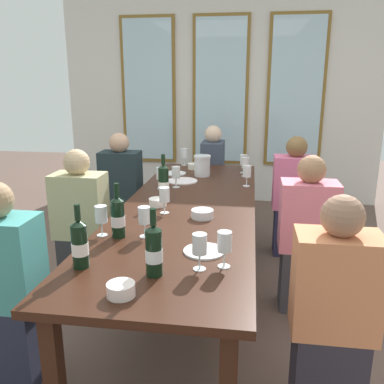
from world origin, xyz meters
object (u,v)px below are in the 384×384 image
Objects in this scene: wine_bottle_2 at (164,182)px; wine_glass_5 at (244,160)px; seated_person_2 at (121,192)px; white_plate_0 at (204,251)px; wine_glass_6 at (200,246)px; wine_glass_10 at (184,154)px; tasting_bowl_3 at (202,214)px; wine_glass_8 at (144,217)px; seated_person_6 at (213,177)px; wine_bottle_0 at (118,217)px; dining_table at (189,214)px; wine_glass_1 at (247,172)px; seated_person_5 at (306,239)px; wine_bottle_1 at (80,244)px; wine_bottle_3 at (154,250)px; tasting_bowl_0 at (121,290)px; tasting_bowl_2 at (158,202)px; wine_glass_2 at (164,196)px; wine_glass_9 at (161,174)px; white_plate_1 at (182,181)px; wine_glass_7 at (176,173)px; wine_glass_3 at (245,163)px; wine_glass_4 at (101,216)px; metal_pitcher at (202,166)px; seated_person_0 at (6,290)px; seated_person_1 at (332,316)px; seated_person_4 at (81,226)px; white_plate_2 at (175,173)px; wine_glass_0 at (224,243)px; tasting_bowl_1 at (194,166)px.

wine_glass_5 is (0.55, 1.00, -0.01)m from wine_bottle_2.
white_plate_0 is at bearing -60.32° from seated_person_2.
wine_glass_6 and wine_glass_10 have the same top height.
tasting_bowl_3 is 0.47m from wine_glass_8.
seated_person_6 reaches higher than wine_bottle_2.
wine_bottle_0 is 0.60m from wine_glass_6.
dining_table is 0.74m from wine_glass_1.
wine_glass_6 is 1.23m from seated_person_5.
wine_bottle_3 reaches higher than wine_bottle_1.
tasting_bowl_0 is 1.23m from tasting_bowl_2.
wine_glass_2 reaches higher than white_plate_0.
dining_table is 16.55× the size of wine_glass_2.
wine_glass_10 is (-0.05, 1.42, 0.09)m from tasting_bowl_2.
wine_bottle_3 is at bearing -78.54° from wine_glass_9.
wine_bottle_0 is 1.42m from wine_glass_1.
white_plate_1 is 1.52× the size of wine_glass_10.
wine_glass_7 is 1.37m from seated_person_6.
wine_bottle_1 reaches higher than wine_glass_1.
wine_bottle_3 is 1.79× the size of wine_glass_7.
tasting_bowl_3 is at bearing -101.33° from wine_glass_3.
white_plate_1 is at bearing 63.05° from wine_glass_9.
tasting_bowl_2 is at bearing -96.52° from seated_person_6.
wine_bottle_0 is at bearing -2.51° from wine_glass_4.
seated_person_2 reaches higher than white_plate_1.
metal_pitcher is 0.17× the size of seated_person_2.
seated_person_0 reaches higher than wine_glass_10.
seated_person_0 reaches higher than wine_glass_8.
white_plate_0 is 0.70× the size of wine_bottle_0.
wine_glass_3 is (0.45, 2.23, 0.09)m from tasting_bowl_0.
wine_bottle_2 is 1.08m from seated_person_5.
wine_glass_5 is 2.13m from seated_person_1.
tasting_bowl_2 and tasting_bowl_3 have the same top height.
wine_bottle_1 is (-0.33, -1.96, 0.02)m from metal_pitcher.
seated_person_5 is (0.90, 1.30, -0.24)m from tasting_bowl_0.
metal_pitcher is 0.99m from tasting_bowl_2.
seated_person_4 is at bearing -143.94° from wine_glass_9.
wine_glass_6 reaches higher than white_plate_2.
wine_bottle_0 is at bearing -72.34° from seated_person_2.
wine_glass_7 is at bearing 125.04° from seated_person_1.
tasting_bowl_1 is at bearing 101.74° from wine_glass_0.
wine_bottle_3 is 0.88m from seated_person_1.
tasting_bowl_1 is (0.16, 1.86, -0.09)m from wine_bottle_0.
wine_bottle_2 reaches higher than tasting_bowl_2.
wine_glass_0 is at bearing -91.14° from wine_glass_5.
white_plate_1 is 1.39× the size of metal_pitcher.
white_plate_2 is 2.02m from wine_glass_6.
wine_bottle_1 reaches higher than wine_glass_6.
wine_glass_4 is (-0.76, -1.60, -0.00)m from wine_glass_3.
white_plate_1 is at bearing 102.33° from wine_glass_6.
seated_person_4 reaches higher than wine_bottle_3.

